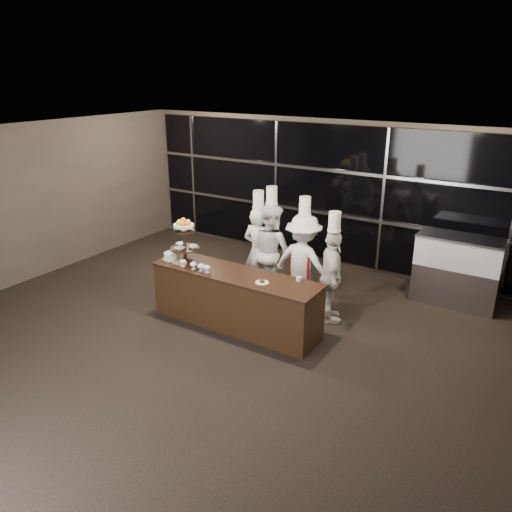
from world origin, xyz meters
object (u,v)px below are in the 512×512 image
Objects in this scene: buffet_counter at (235,299)px; display_stand at (184,237)px; display_case at (458,267)px; chef_d at (331,276)px; chef_c at (303,262)px; layer_cake at (172,256)px; chef_a at (258,251)px; chef_b at (271,251)px.

buffet_counter is 3.81× the size of display_stand.
chef_d is at bearing -131.42° from display_case.
chef_c is (1.61, 1.14, -0.49)m from display_stand.
display_stand is at bearing -156.23° from chef_d.
buffet_counter is 1.35m from layer_cake.
chef_d is at bearing 23.77° from display_stand.
chef_b reaches higher than chef_a.
chef_b is 1.35m from chef_d.
chef_d reaches higher than buffet_counter.
buffet_counter is at bearing -118.19° from chef_c.
layer_cake is 1.57m from chef_a.
chef_d is at bearing -13.21° from chef_b.
chef_a is at bearing -153.59° from display_case.
chef_d is at bearing -15.23° from chef_c.
display_case is at bearing 27.16° from chef_b.
chef_a is 0.94m from chef_c.
chef_a is (-3.12, -1.55, 0.17)m from display_case.
chef_b is (1.15, 1.33, -0.09)m from layer_cake.
chef_c is 0.62m from chef_d.
display_case is 2.72m from chef_c.
display_case is 0.76× the size of chef_d.
buffet_counter is at bearing 2.29° from layer_cake.
display_stand is 2.03m from chef_c.
display_stand is at bearing -118.90° from chef_a.
display_stand is 0.45m from layer_cake.
chef_b is at bearing 16.05° from chef_a.
chef_a reaches higher than buffet_counter.
layer_cake is at bearing -168.71° from display_stand.
layer_cake is 0.16× the size of chef_d.
chef_c is (0.94, -0.08, -0.00)m from chef_a.
chef_a is 0.24m from chef_b.
buffet_counter is 1.32m from chef_a.
chef_c is 1.07× the size of chef_d.
chef_c reaches higher than display_stand.
chef_a reaches higher than display_stand.
buffet_counter is 1.35m from chef_b.
chef_b is at bearing 168.52° from chef_c.
display_case reaches higher than buffet_counter.
display_case is at bearing 36.75° from chef_c.
layer_cake is (-1.25, -0.05, 0.51)m from buffet_counter.
layer_cake is 0.15× the size of chef_b.
chef_d reaches higher than display_case.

